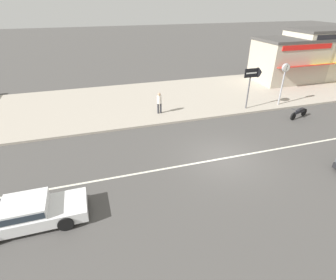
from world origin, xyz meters
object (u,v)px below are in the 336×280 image
object	(u,v)px
street_clock	(284,75)
arrow_signboard	(257,74)
shopfront_corner_warung	(288,60)
motorcycle_0	(299,112)
pedestrian_near_clock	(159,102)
sedan_white_1	(27,213)
shopfront_far_kios	(317,54)

from	to	relation	value
street_clock	arrow_signboard	bearing A→B (deg)	179.96
street_clock	shopfront_corner_warung	xyz separation A→B (m)	(5.20, 5.86, -0.33)
motorcycle_0	pedestrian_near_clock	size ratio (longest dim) A/B	1.18
shopfront_corner_warung	pedestrian_near_clock	bearing A→B (deg)	-162.32
motorcycle_0	shopfront_corner_warung	distance (m)	10.06
sedan_white_1	shopfront_corner_warung	size ratio (longest dim) A/B	0.68
motorcycle_0	shopfront_far_kios	world-z (taller)	shopfront_far_kios
motorcycle_0	shopfront_corner_warung	bearing A→B (deg)	57.35
pedestrian_near_clock	motorcycle_0	bearing A→B (deg)	-20.17
shopfront_far_kios	shopfront_corner_warung	bearing A→B (deg)	-178.95
sedan_white_1	motorcycle_0	distance (m)	18.26
motorcycle_0	street_clock	distance (m)	3.29
sedan_white_1	pedestrian_near_clock	distance (m)	11.88
sedan_white_1	arrow_signboard	distance (m)	17.18
street_clock	arrow_signboard	world-z (taller)	street_clock
sedan_white_1	arrow_signboard	bearing A→B (deg)	27.55
pedestrian_near_clock	shopfront_corner_warung	distance (m)	15.77
shopfront_far_kios	street_clock	bearing A→B (deg)	-146.06
arrow_signboard	shopfront_corner_warung	distance (m)	9.66
motorcycle_0	pedestrian_near_clock	distance (m)	10.30
sedan_white_1	shopfront_corner_warung	distance (m)	26.65
street_clock	arrow_signboard	distance (m)	2.47
arrow_signboard	shopfront_far_kios	distance (m)	12.73
sedan_white_1	arrow_signboard	size ratio (longest dim) A/B	1.43
sedan_white_1	street_clock	xyz separation A→B (m)	(17.57, 7.88, 2.06)
motorcycle_0	sedan_white_1	bearing A→B (deg)	-162.76
shopfront_corner_warung	shopfront_far_kios	distance (m)	3.62
shopfront_corner_warung	sedan_white_1	bearing A→B (deg)	-148.90
sedan_white_1	shopfront_corner_warung	xyz separation A→B (m)	(22.77, 13.73, 1.73)
motorcycle_0	shopfront_corner_warung	world-z (taller)	shopfront_corner_warung
sedan_white_1	motorcycle_0	size ratio (longest dim) A/B	2.39
shopfront_corner_warung	shopfront_far_kios	xyz separation A→B (m)	(3.60, 0.07, 0.38)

